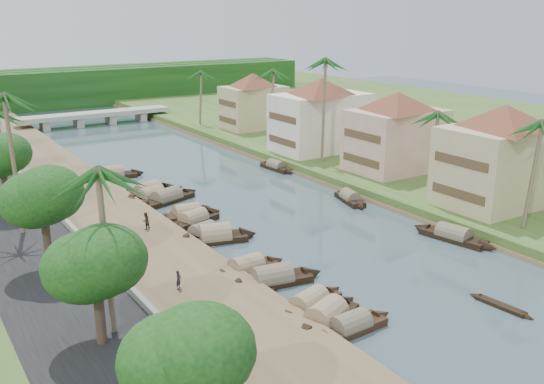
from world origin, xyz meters
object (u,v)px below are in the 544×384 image
sampan_1 (326,318)px  person_near (179,280)px  bridge (94,116)px  sampan_0 (351,327)px  building_near (501,154)px

sampan_1 → person_near: 11.11m
bridge → sampan_0: size_ratio=3.76×
bridge → sampan_1: 83.33m
building_near → sampan_0: bearing=-159.5°
bridge → building_near: bearing=-75.6°
sampan_1 → sampan_0: bearing=-93.4°
bridge → sampan_1: (-9.85, -82.73, -1.30)m
building_near → sampan_1: bearing=-163.2°
sampan_0 → sampan_1: (-0.60, 1.83, 0.01)m
person_near → sampan_0: bearing=-94.7°
bridge → sampan_1: bearing=-96.8°
sampan_0 → person_near: size_ratio=5.21×
sampan_1 → bridge: bearing=61.7°
sampan_1 → person_near: person_near is taller
bridge → person_near: bridge is taller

